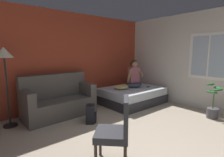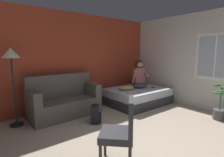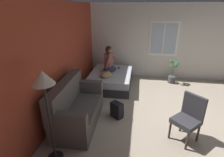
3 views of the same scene
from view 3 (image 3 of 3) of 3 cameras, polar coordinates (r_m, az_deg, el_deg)
ground_plane at (r=4.75m, az=23.07°, el=-12.27°), size 40.00×40.00×0.00m
wall_back_accent at (r=4.44m, az=-17.15°, el=5.55°), size 10.56×0.16×2.70m
wall_side_with_window at (r=6.88m, az=19.63°, el=11.04°), size 0.19×7.56×2.70m
bed at (r=6.05m, az=-0.37°, el=-0.16°), size 1.85×1.39×0.48m
couch at (r=4.18m, az=-11.68°, el=-9.40°), size 1.72×0.87×1.04m
side_chair at (r=3.88m, az=23.70°, el=-11.36°), size 0.65×0.65×0.98m
person_seated at (r=6.00m, az=-0.90°, el=5.72°), size 0.60×0.54×0.88m
backpack at (r=4.39m, az=1.66°, el=-10.25°), size 0.35×0.35×0.46m
throw_pillow at (r=5.60m, az=-1.88°, el=1.35°), size 0.53×0.42×0.14m
cell_phone at (r=6.40m, az=2.22°, el=3.49°), size 0.16×0.11×0.01m
floor_lamp at (r=2.85m, az=-21.28°, el=-2.71°), size 0.36×0.36×1.70m
potted_plant at (r=6.61m, az=19.09°, el=1.16°), size 0.39×0.37×0.85m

